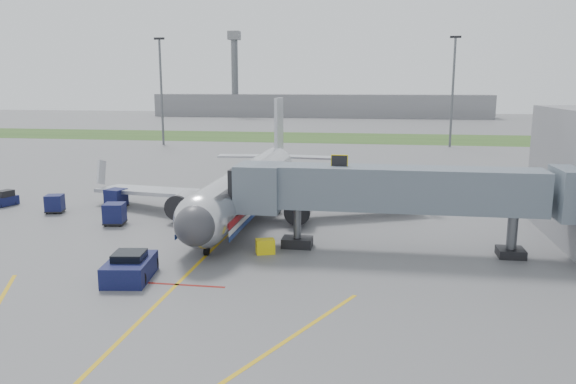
# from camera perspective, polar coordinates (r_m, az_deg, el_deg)

# --- Properties ---
(ground) EXTENTS (400.00, 400.00, 0.00)m
(ground) POSITION_cam_1_polar(r_m,az_deg,el_deg) (38.27, -9.15, -7.21)
(ground) COLOR #565659
(ground) RESTS_ON ground
(grass_strip) EXTENTS (300.00, 25.00, 0.01)m
(grass_strip) POSITION_cam_1_polar(r_m,az_deg,el_deg) (125.56, 3.85, 5.54)
(grass_strip) COLOR #2D4C1E
(grass_strip) RESTS_ON ground
(apron_markings) EXTENTS (21.52, 50.00, 0.01)m
(apron_markings) POSITION_cam_1_polar(r_m,az_deg,el_deg) (31.77, -13.41, -11.24)
(apron_markings) COLOR gold
(apron_markings) RESTS_ON ground
(airliner) EXTENTS (32.10, 35.67, 10.25)m
(airliner) POSITION_cam_1_polar(r_m,az_deg,el_deg) (51.88, -3.97, 0.73)
(airliner) COLOR silver
(airliner) RESTS_ON ground
(jet_bridge) EXTENTS (25.30, 4.00, 6.90)m
(jet_bridge) POSITION_cam_1_polar(r_m,az_deg,el_deg) (40.15, 10.70, 0.19)
(jet_bridge) COLOR slate
(jet_bridge) RESTS_ON ground
(light_mast_left) EXTENTS (2.00, 0.44, 20.40)m
(light_mast_left) POSITION_cam_1_polar(r_m,az_deg,el_deg) (112.48, -12.75, 10.16)
(light_mast_left) COLOR #595B60
(light_mast_left) RESTS_ON ground
(light_mast_right) EXTENTS (2.00, 0.44, 20.40)m
(light_mast_right) POSITION_cam_1_polar(r_m,az_deg,el_deg) (110.26, 16.40, 9.98)
(light_mast_right) COLOR #595B60
(light_mast_right) RESTS_ON ground
(distant_terminal) EXTENTS (120.00, 14.00, 8.00)m
(distant_terminal) POSITION_cam_1_polar(r_m,az_deg,el_deg) (205.75, 3.20, 8.77)
(distant_terminal) COLOR slate
(distant_terminal) RESTS_ON ground
(control_tower) EXTENTS (4.00, 4.00, 30.00)m
(control_tower) POSITION_cam_1_polar(r_m,az_deg,el_deg) (206.12, -5.44, 12.45)
(control_tower) COLOR #595B60
(control_tower) RESTS_ON ground
(pushback_tug) EXTENTS (3.09, 4.45, 1.72)m
(pushback_tug) POSITION_cam_1_polar(r_m,az_deg,el_deg) (36.10, -15.76, -7.42)
(pushback_tug) COLOR #0C1538
(pushback_tug) RESTS_ON ground
(baggage_tug) EXTENTS (1.79, 2.46, 1.55)m
(baggage_tug) POSITION_cam_1_polar(r_m,az_deg,el_deg) (61.76, -26.75, -0.63)
(baggage_tug) COLOR #0C1538
(baggage_tug) RESTS_ON ground
(baggage_cart_a) EXTENTS (1.98, 1.98, 1.84)m
(baggage_cart_a) POSITION_cam_1_polar(r_m,az_deg,el_deg) (50.00, -17.21, -2.13)
(baggage_cart_a) COLOR #0C1538
(baggage_cart_a) RESTS_ON ground
(baggage_cart_b) EXTENTS (1.91, 1.91, 1.68)m
(baggage_cart_b) POSITION_cam_1_polar(r_m,az_deg,el_deg) (56.53, -22.61, -1.10)
(baggage_cart_b) COLOR #0C1538
(baggage_cart_b) RESTS_ON ground
(baggage_cart_c) EXTENTS (2.08, 2.08, 1.84)m
(baggage_cart_c) POSITION_cam_1_polar(r_m,az_deg,el_deg) (56.74, -17.06, -0.61)
(baggage_cart_c) COLOR #0C1538
(baggage_cart_c) RESTS_ON ground
(belt_loader) EXTENTS (2.02, 4.15, 1.96)m
(belt_loader) POSITION_cam_1_polar(r_m,az_deg,el_deg) (51.55, -7.01, -1.85)
(belt_loader) COLOR #0C1538
(belt_loader) RESTS_ON ground
(ground_power_cart) EXTENTS (1.51, 1.25, 1.04)m
(ground_power_cart) POSITION_cam_1_polar(r_m,az_deg,el_deg) (39.88, -2.33, -5.55)
(ground_power_cart) COLOR yellow
(ground_power_cart) RESTS_ON ground
(ramp_worker) EXTENTS (0.71, 0.77, 1.76)m
(ramp_worker) POSITION_cam_1_polar(r_m,az_deg,el_deg) (57.40, -16.72, -0.51)
(ramp_worker) COLOR #AFDC19
(ramp_worker) RESTS_ON ground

